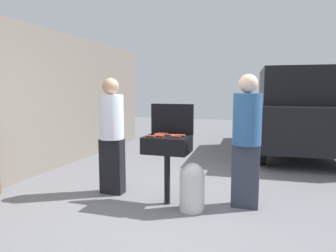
# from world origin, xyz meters

# --- Properties ---
(ground_plane) EXTENTS (24.00, 24.00, 0.00)m
(ground_plane) POSITION_xyz_m (0.00, 0.00, 0.00)
(ground_plane) COLOR slate
(house_wall_side) EXTENTS (0.24, 8.00, 2.66)m
(house_wall_side) POSITION_xyz_m (-2.84, 1.00, 1.33)
(house_wall_side) COLOR slate
(house_wall_side) RESTS_ON ground
(bbq_grill) EXTENTS (0.60, 0.44, 0.92)m
(bbq_grill) POSITION_xyz_m (-0.08, 0.13, 0.78)
(bbq_grill) COLOR black
(bbq_grill) RESTS_ON ground
(grill_lid_open) EXTENTS (0.60, 0.05, 0.42)m
(grill_lid_open) POSITION_xyz_m (-0.08, 0.35, 1.13)
(grill_lid_open) COLOR black
(grill_lid_open) RESTS_ON bbq_grill
(hot_dog_0) EXTENTS (0.13, 0.04, 0.03)m
(hot_dog_0) POSITION_xyz_m (-0.18, 0.13, 0.94)
(hot_dog_0) COLOR #AD4228
(hot_dog_0) RESTS_ON bbq_grill
(hot_dog_1) EXTENTS (0.13, 0.04, 0.03)m
(hot_dog_1) POSITION_xyz_m (-0.18, 0.27, 0.94)
(hot_dog_1) COLOR #B74C33
(hot_dog_1) RESTS_ON bbq_grill
(hot_dog_2) EXTENTS (0.13, 0.04, 0.03)m
(hot_dog_2) POSITION_xyz_m (-0.26, 0.00, 0.94)
(hot_dog_2) COLOR #AD4228
(hot_dog_2) RESTS_ON bbq_grill
(hot_dog_3) EXTENTS (0.13, 0.03, 0.03)m
(hot_dog_3) POSITION_xyz_m (-0.20, 0.23, 0.94)
(hot_dog_3) COLOR #AD4228
(hot_dog_3) RESTS_ON bbq_grill
(hot_dog_4) EXTENTS (0.13, 0.04, 0.03)m
(hot_dog_4) POSITION_xyz_m (-0.17, 0.05, 0.94)
(hot_dog_4) COLOR #AD4228
(hot_dog_4) RESTS_ON bbq_grill
(hot_dog_5) EXTENTS (0.13, 0.04, 0.03)m
(hot_dog_5) POSITION_xyz_m (-0.05, 0.18, 0.94)
(hot_dog_5) COLOR #C6593D
(hot_dog_5) RESTS_ON bbq_grill
(hot_dog_6) EXTENTS (0.13, 0.03, 0.03)m
(hot_dog_6) POSITION_xyz_m (-0.21, 0.19, 0.94)
(hot_dog_6) COLOR #C6593D
(hot_dog_6) RESTS_ON bbq_grill
(hot_dog_7) EXTENTS (0.13, 0.03, 0.03)m
(hot_dog_7) POSITION_xyz_m (0.08, 0.20, 0.94)
(hot_dog_7) COLOR #C6593D
(hot_dog_7) RESTS_ON bbq_grill
(hot_dog_8) EXTENTS (0.13, 0.03, 0.03)m
(hot_dog_8) POSITION_xyz_m (0.05, 0.08, 0.94)
(hot_dog_8) COLOR #AD4228
(hot_dog_8) RESTS_ON bbq_grill
(propane_tank) EXTENTS (0.32, 0.32, 0.62)m
(propane_tank) POSITION_xyz_m (0.29, 0.02, 0.32)
(propane_tank) COLOR silver
(propane_tank) RESTS_ON ground
(person_left) EXTENTS (0.36, 0.36, 1.71)m
(person_left) POSITION_xyz_m (-0.99, 0.30, 0.93)
(person_left) COLOR black
(person_left) RESTS_ON ground
(person_right) EXTENTS (0.36, 0.36, 1.74)m
(person_right) POSITION_xyz_m (0.93, 0.36, 0.94)
(person_right) COLOR #333847
(person_right) RESTS_ON ground
(parked_minivan) EXTENTS (2.25, 4.51, 2.02)m
(parked_minivan) POSITION_xyz_m (1.88, 4.36, 1.03)
(parked_minivan) COLOR black
(parked_minivan) RESTS_ON ground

